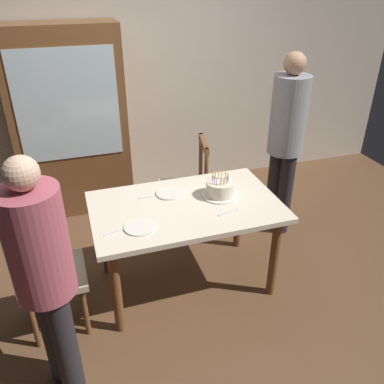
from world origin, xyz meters
TOP-DOWN VIEW (x-y plane):
  - ground at (0.00, 0.00)m, footprint 6.40×6.40m
  - back_wall at (0.00, 1.85)m, footprint 6.40×0.10m
  - dining_table at (0.00, 0.00)m, footprint 1.42×0.87m
  - birthday_cake at (0.29, 0.05)m, footprint 0.28×0.28m
  - plate_near_celebrant at (-0.39, -0.20)m, footprint 0.22×0.22m
  - plate_far_side at (-0.07, 0.20)m, footprint 0.22×0.22m
  - fork_near_celebrant at (-0.55, -0.20)m, footprint 0.18×0.06m
  - fork_far_side at (-0.23, 0.19)m, footprint 0.18×0.03m
  - fork_near_guest at (0.27, -0.20)m, footprint 0.18×0.06m
  - chair_spindle_back at (0.23, 0.75)m, footprint 0.52×0.52m
  - chair_upholstered at (-1.10, -0.14)m, footprint 0.45×0.45m
  - person_celebrant at (-0.99, -0.65)m, footprint 0.32×0.32m
  - person_guest at (1.11, 0.49)m, footprint 0.32×0.32m
  - china_cabinet at (-0.73, 1.56)m, footprint 1.10×0.45m

SIDE VIEW (x-z plane):
  - ground at x=0.00m, z-range 0.00..0.00m
  - chair_spindle_back at x=0.23m, z-range -0.02..0.93m
  - chair_upholstered at x=-1.10m, z-range 0.06..1.01m
  - dining_table at x=0.00m, z-range 0.27..1.03m
  - fork_near_celebrant at x=-0.55m, z-range 0.76..0.76m
  - fork_far_side at x=-0.23m, z-range 0.76..0.76m
  - fork_near_guest at x=0.27m, z-range 0.76..0.76m
  - plate_near_celebrant at x=-0.39m, z-range 0.76..0.77m
  - plate_far_side at x=-0.07m, z-range 0.76..0.77m
  - birthday_cake at x=0.29m, z-range 0.72..0.91m
  - person_celebrant at x=-0.99m, z-range 0.11..1.67m
  - china_cabinet at x=-0.73m, z-range 0.00..1.90m
  - person_guest at x=1.11m, z-range 0.12..1.85m
  - back_wall at x=0.00m, z-range 0.00..2.60m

